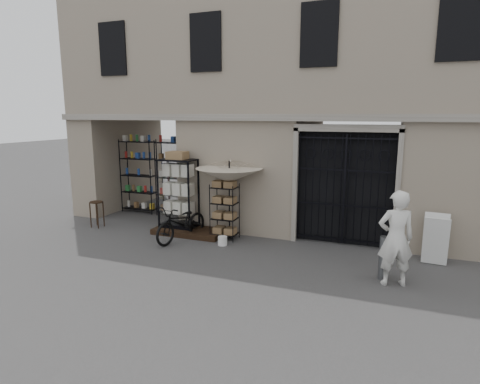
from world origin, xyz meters
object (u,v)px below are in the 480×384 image
at_px(wire_rack, 225,212).
at_px(market_umbrella, 229,172).
at_px(steel_bollard, 383,258).
at_px(shopkeeper, 392,284).
at_px(display_cabinet, 178,197).
at_px(white_bucket, 223,241).
at_px(bicycle, 182,240).
at_px(wooden_stool, 97,214).
at_px(easel_sign, 436,239).

height_order(wire_rack, market_umbrella, market_umbrella).
distance_m(steel_bollard, shopkeeper, 0.54).
height_order(display_cabinet, steel_bollard, display_cabinet).
distance_m(white_bucket, bicycle, 1.18).
height_order(display_cabinet, wooden_stool, display_cabinet).
bearing_deg(display_cabinet, white_bucket, -29.99).
bearing_deg(steel_bollard, market_umbrella, 159.76).
bearing_deg(shopkeeper, market_umbrella, -41.35).
height_order(white_bucket, shopkeeper, white_bucket).
bearing_deg(market_umbrella, shopkeeper, -21.77).
bearing_deg(wooden_stool, market_umbrella, 6.18).
bearing_deg(wire_rack, wooden_stool, -151.39).
distance_m(display_cabinet, shopkeeper, 6.11).
xyz_separation_m(bicycle, steel_bollard, (5.10, -0.81, 0.45)).
bearing_deg(wooden_stool, white_bucket, -2.93).
bearing_deg(wooden_stool, shopkeeper, -8.46).
bearing_deg(wire_rack, easel_sign, 24.03).
bearing_deg(shopkeeper, wire_rack, -39.44).
bearing_deg(steel_bollard, wire_rack, 161.78).
xyz_separation_m(market_umbrella, steel_bollard, (4.00, -1.48, -1.38)).
xyz_separation_m(shopkeeper, easel_sign, (0.86, 1.54, 0.57)).
distance_m(white_bucket, wooden_stool, 4.20).
relative_size(white_bucket, shopkeeper, 0.13).
relative_size(white_bucket, easel_sign, 0.22).
bearing_deg(wooden_stool, display_cabinet, 10.15).
distance_m(wire_rack, easel_sign, 5.15).
height_order(display_cabinet, wire_rack, display_cabinet).
relative_size(wire_rack, easel_sign, 1.36).
xyz_separation_m(wooden_stool, easel_sign, (9.18, 0.30, 0.16)).
xyz_separation_m(display_cabinet, wooden_stool, (-2.54, -0.45, -0.61)).
relative_size(white_bucket, steel_bollard, 0.26).
xyz_separation_m(bicycle, wooden_stool, (-3.01, 0.23, 0.41)).
distance_m(display_cabinet, market_umbrella, 1.77).
xyz_separation_m(white_bucket, steel_bollard, (3.92, -0.82, 0.34)).
height_order(wire_rack, shopkeeper, wire_rack).
relative_size(wire_rack, wooden_stool, 1.92).
bearing_deg(shopkeeper, steel_bollard, -64.31).
bearing_deg(steel_bollard, bicycle, 171.03).
distance_m(wooden_stool, easel_sign, 9.18).
bearing_deg(shopkeeper, bicycle, -30.37).
relative_size(wire_rack, market_umbrella, 0.59).
height_order(display_cabinet, white_bucket, display_cabinet).
bearing_deg(white_bucket, steel_bollard, -11.75).
bearing_deg(steel_bollard, white_bucket, 168.25).
distance_m(display_cabinet, white_bucket, 2.00).
xyz_separation_m(display_cabinet, white_bucket, (1.65, -0.67, -0.91)).
bearing_deg(bicycle, market_umbrella, 43.88).
height_order(white_bucket, easel_sign, easel_sign).
bearing_deg(bicycle, steel_bollard, 3.51).
bearing_deg(shopkeeper, display_cabinet, -35.88).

